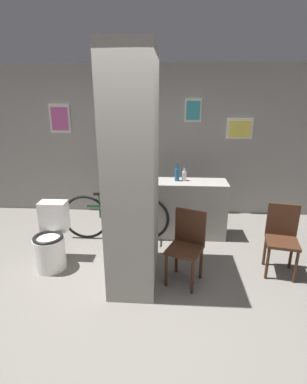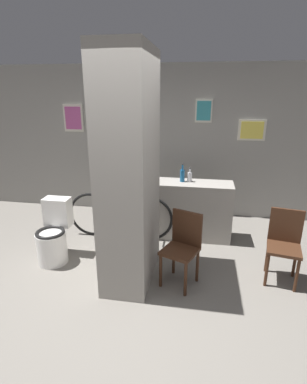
{
  "view_description": "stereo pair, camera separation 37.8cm",
  "coord_description": "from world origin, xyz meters",
  "px_view_note": "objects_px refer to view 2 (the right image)",
  "views": [
    {
      "loc": [
        0.34,
        -2.64,
        2.17
      ],
      "look_at": [
        0.13,
        0.94,
        0.95
      ],
      "focal_mm": 28.0,
      "sensor_mm": 36.0,
      "label": 1
    },
    {
      "loc": [
        0.72,
        -2.6,
        2.17
      ],
      "look_at": [
        0.13,
        0.94,
        0.95
      ],
      "focal_mm": 28.0,
      "sensor_mm": 36.0,
      "label": 2
    }
  ],
  "objects_px": {
    "chair_near_pillar": "(183,245)",
    "bottle_tall": "(182,175)",
    "bicycle": "(120,216)",
    "toilet": "(54,236)",
    "chair_by_doorway": "(284,243)"
  },
  "relations": [
    {
      "from": "chair_by_doorway",
      "to": "bottle_tall",
      "type": "xyz_separation_m",
      "value": [
        -1.28,
        0.97,
        0.5
      ]
    },
    {
      "from": "toilet",
      "to": "bottle_tall",
      "type": "height_order",
      "value": "bottle_tall"
    },
    {
      "from": "toilet",
      "to": "chair_by_doorway",
      "type": "relative_size",
      "value": 0.94
    },
    {
      "from": "toilet",
      "to": "chair_near_pillar",
      "type": "bearing_deg",
      "value": -6.88
    },
    {
      "from": "toilet",
      "to": "chair_near_pillar",
      "type": "height_order",
      "value": "chair_near_pillar"
    },
    {
      "from": "toilet",
      "to": "bottle_tall",
      "type": "bearing_deg",
      "value": 32.26
    },
    {
      "from": "toilet",
      "to": "bicycle",
      "type": "xyz_separation_m",
      "value": [
        0.7,
        0.76,
        0.02
      ]
    },
    {
      "from": "chair_near_pillar",
      "to": "bottle_tall",
      "type": "height_order",
      "value": "bottle_tall"
    },
    {
      "from": "chair_near_pillar",
      "to": "chair_by_doorway",
      "type": "bearing_deg",
      "value": 34.71
    },
    {
      "from": "toilet",
      "to": "bicycle",
      "type": "bearing_deg",
      "value": 47.32
    },
    {
      "from": "bicycle",
      "to": "bottle_tall",
      "type": "xyz_separation_m",
      "value": [
        0.91,
        0.26,
        0.61
      ]
    },
    {
      "from": "bottle_tall",
      "to": "bicycle",
      "type": "bearing_deg",
      "value": -164.26
    },
    {
      "from": "chair_near_pillar",
      "to": "bottle_tall",
      "type": "xyz_separation_m",
      "value": [
        -0.11,
        1.22,
        0.5
      ]
    },
    {
      "from": "chair_by_doorway",
      "to": "bottle_tall",
      "type": "bearing_deg",
      "value": 153.87
    },
    {
      "from": "chair_near_pillar",
      "to": "bottle_tall",
      "type": "distance_m",
      "value": 1.32
    }
  ]
}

